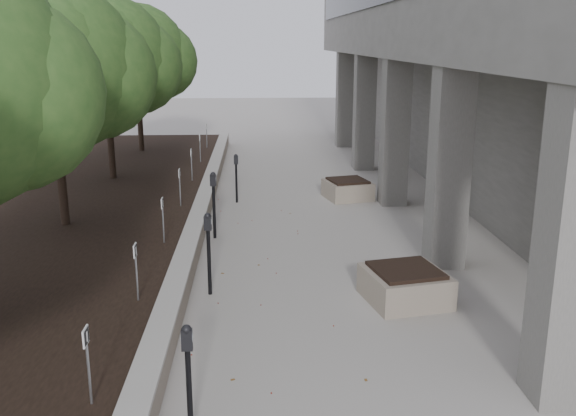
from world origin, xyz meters
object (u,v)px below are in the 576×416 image
object	(u,v)px
crabapple_tree_5	(137,78)
parking_meter_1	(189,384)
parking_meter_2	(209,254)
planter_back	(348,189)
parking_meter_3	(214,205)
parking_meter_4	(214,200)
crabapple_tree_4	(107,88)
crabapple_tree_3	(54,104)
parking_meter_5	(236,178)
planter_front	(405,285)

from	to	relation	value
crabapple_tree_5	parking_meter_1	distance (m)	18.20
parking_meter_2	planter_back	bearing A→B (deg)	68.46
parking_meter_3	parking_meter_4	world-z (taller)	parking_meter_3
crabapple_tree_4	parking_meter_1	world-z (taller)	crabapple_tree_4
crabapple_tree_3	parking_meter_1	bearing A→B (deg)	-64.88
parking_meter_5	planter_back	world-z (taller)	parking_meter_5
parking_meter_1	parking_meter_3	bearing A→B (deg)	90.73
planter_front	crabapple_tree_5	bearing A→B (deg)	116.79
crabapple_tree_3	parking_meter_3	distance (m)	4.12
planter_front	planter_back	world-z (taller)	planter_front
crabapple_tree_3	planter_back	bearing A→B (deg)	27.48
parking_meter_2	parking_meter_3	bearing A→B (deg)	97.18
parking_meter_1	planter_back	size ratio (longest dim) A/B	1.20
parking_meter_3	parking_meter_4	size ratio (longest dim) A/B	1.18
parking_meter_3	parking_meter_4	distance (m)	1.03
crabapple_tree_4	planter_back	xyz separation A→B (m)	(7.03, -1.34, -2.84)
parking_meter_5	crabapple_tree_5	bearing A→B (deg)	114.65
parking_meter_1	planter_back	distance (m)	11.85
parking_meter_4	planter_back	bearing A→B (deg)	51.41
parking_meter_2	crabapple_tree_5	bearing A→B (deg)	109.85
crabapple_tree_4	planter_front	xyz separation A→B (m)	(6.98, -8.83, -2.81)
parking_meter_5	planter_front	bearing A→B (deg)	-71.29
parking_meter_2	planter_front	size ratio (longest dim) A/B	1.17
parking_meter_3	parking_meter_5	size ratio (longest dim) A/B	1.13
parking_meter_2	planter_front	xyz separation A→B (m)	(3.46, -0.48, -0.46)
crabapple_tree_5	parking_meter_1	size ratio (longest dim) A/B	3.74
parking_meter_4	parking_meter_5	xyz separation A→B (m)	(0.48, 2.30, 0.03)
crabapple_tree_5	planter_front	size ratio (longest dim) A/B	4.14
crabapple_tree_3	parking_meter_1	xyz separation A→B (m)	(3.60, -7.68, -2.39)
crabapple_tree_4	parking_meter_3	distance (m)	6.46
crabapple_tree_5	planter_front	xyz separation A→B (m)	(6.98, -13.83, -2.81)
parking_meter_2	parking_meter_1	bearing A→B (deg)	-83.81
planter_front	planter_back	distance (m)	7.49
crabapple_tree_3	crabapple_tree_4	bearing A→B (deg)	90.00
crabapple_tree_4	planter_front	size ratio (longest dim) A/B	4.14
parking_meter_1	planter_back	world-z (taller)	parking_meter_1
crabapple_tree_3	planter_front	xyz separation A→B (m)	(6.98, -3.83, -2.81)
parking_meter_2	parking_meter_3	world-z (taller)	parking_meter_3
crabapple_tree_4	crabapple_tree_5	world-z (taller)	same
parking_meter_3	planter_back	bearing A→B (deg)	51.83
parking_meter_1	parking_meter_4	distance (m)	8.73
parking_meter_5	planter_front	world-z (taller)	parking_meter_5
crabapple_tree_3	parking_meter_4	distance (m)	4.27
crabapple_tree_3	parking_meter_5	bearing A→B (deg)	41.22
crabapple_tree_3	crabapple_tree_5	bearing A→B (deg)	90.00
crabapple_tree_3	parking_meter_5	world-z (taller)	crabapple_tree_3
parking_meter_5	planter_back	size ratio (longest dim) A/B	1.15
crabapple_tree_4	parking_meter_1	distance (m)	13.40
crabapple_tree_3	parking_meter_5	size ratio (longest dim) A/B	3.89
parking_meter_5	parking_meter_2	bearing A→B (deg)	-97.66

